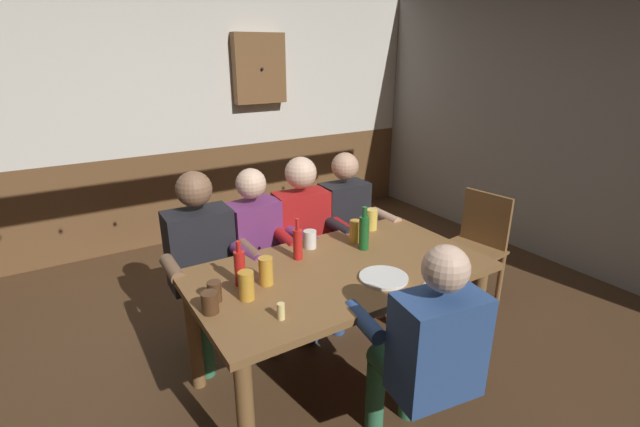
# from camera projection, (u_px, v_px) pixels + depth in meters

# --- Properties ---
(ground_plane) EXTENTS (6.39, 6.39, 0.00)m
(ground_plane) POSITION_uv_depth(u_px,v_px,m) (329.00, 367.00, 2.88)
(ground_plane) COLOR #4C331E
(back_wall_upper) EXTENTS (5.33, 0.12, 1.66)m
(back_wall_upper) POSITION_uv_depth(u_px,v_px,m) (183.00, 65.00, 4.36)
(back_wall_upper) COLOR silver
(back_wall_wainscot) EXTENTS (5.33, 0.12, 0.94)m
(back_wall_wainscot) POSITION_uv_depth(u_px,v_px,m) (196.00, 193.00, 4.81)
(back_wall_wainscot) COLOR brown
(back_wall_wainscot) RESTS_ON ground_plane
(side_wall_concrete) EXTENTS (0.12, 5.14, 2.60)m
(side_wall_concrete) POSITION_uv_depth(u_px,v_px,m) (600.00, 127.00, 3.78)
(side_wall_concrete) COLOR gray
(side_wall_concrete) RESTS_ON ground_plane
(dining_table) EXTENTS (1.67, 0.92, 0.75)m
(dining_table) POSITION_uv_depth(u_px,v_px,m) (339.00, 284.00, 2.58)
(dining_table) COLOR brown
(dining_table) RESTS_ON ground_plane
(person_0) EXTENTS (0.56, 0.52, 1.22)m
(person_0) POSITION_uv_depth(u_px,v_px,m) (203.00, 256.00, 2.84)
(person_0) COLOR black
(person_0) RESTS_ON ground_plane
(person_1) EXTENTS (0.55, 0.57, 1.19)m
(person_1) POSITION_uv_depth(u_px,v_px,m) (260.00, 247.00, 3.04)
(person_1) COLOR #6B2D66
(person_1) RESTS_ON ground_plane
(person_2) EXTENTS (0.55, 0.55, 1.22)m
(person_2) POSITION_uv_depth(u_px,v_px,m) (306.00, 234.00, 3.20)
(person_2) COLOR #AD1919
(person_2) RESTS_ON ground_plane
(person_3) EXTENTS (0.50, 0.53, 1.21)m
(person_3) POSITION_uv_depth(u_px,v_px,m) (350.00, 226.00, 3.39)
(person_3) COLOR black
(person_3) RESTS_ON ground_plane
(person_4) EXTENTS (0.56, 0.58, 1.18)m
(person_4) POSITION_uv_depth(u_px,v_px,m) (427.00, 346.00, 2.03)
(person_4) COLOR #2D4C84
(person_4) RESTS_ON ground_plane
(chair_empty_near_right) EXTENTS (0.50, 0.50, 0.88)m
(chair_empty_near_right) POSITION_uv_depth(u_px,v_px,m) (475.00, 245.00, 3.51)
(chair_empty_near_right) COLOR brown
(chair_empty_near_right) RESTS_ON ground_plane
(table_candle) EXTENTS (0.04, 0.04, 0.08)m
(table_candle) POSITION_uv_depth(u_px,v_px,m) (281.00, 311.00, 2.05)
(table_candle) COLOR #F9E08C
(table_candle) RESTS_ON dining_table
(plate_0) EXTENTS (0.26, 0.26, 0.01)m
(plate_0) POSITION_uv_depth(u_px,v_px,m) (384.00, 278.00, 2.42)
(plate_0) COLOR white
(plate_0) RESTS_ON dining_table
(bottle_0) EXTENTS (0.06, 0.06, 0.25)m
(bottle_0) POSITION_uv_depth(u_px,v_px,m) (298.00, 243.00, 2.62)
(bottle_0) COLOR red
(bottle_0) RESTS_ON dining_table
(bottle_1) EXTENTS (0.06, 0.06, 0.28)m
(bottle_1) POSITION_uv_depth(u_px,v_px,m) (364.00, 232.00, 2.74)
(bottle_1) COLOR #195923
(bottle_1) RESTS_ON dining_table
(bottle_2) EXTENTS (0.06, 0.06, 0.25)m
(bottle_2) POSITION_uv_depth(u_px,v_px,m) (240.00, 267.00, 2.32)
(bottle_2) COLOR red
(bottle_2) RESTS_ON dining_table
(pint_glass_0) EXTENTS (0.08, 0.08, 0.15)m
(pint_glass_0) POSITION_uv_depth(u_px,v_px,m) (266.00, 271.00, 2.34)
(pint_glass_0) COLOR gold
(pint_glass_0) RESTS_ON dining_table
(pint_glass_1) EXTENTS (0.08, 0.08, 0.15)m
(pint_glass_1) POSITION_uv_depth(u_px,v_px,m) (246.00, 285.00, 2.20)
(pint_glass_1) COLOR gold
(pint_glass_1) RESTS_ON dining_table
(pint_glass_2) EXTENTS (0.07, 0.07, 0.10)m
(pint_glass_2) POSITION_uv_depth(u_px,v_px,m) (215.00, 292.00, 2.19)
(pint_glass_2) COLOR #4C2D19
(pint_glass_2) RESTS_ON dining_table
(pint_glass_3) EXTENTS (0.08, 0.08, 0.10)m
(pint_glass_3) POSITION_uv_depth(u_px,v_px,m) (210.00, 303.00, 2.09)
(pint_glass_3) COLOR #4C2D19
(pint_glass_3) RESTS_ON dining_table
(pint_glass_4) EXTENTS (0.07, 0.07, 0.14)m
(pint_glass_4) POSITION_uv_depth(u_px,v_px,m) (355.00, 231.00, 2.86)
(pint_glass_4) COLOR gold
(pint_glass_4) RESTS_ON dining_table
(pint_glass_5) EXTENTS (0.08, 0.08, 0.11)m
(pint_glass_5) POSITION_uv_depth(u_px,v_px,m) (310.00, 239.00, 2.78)
(pint_glass_5) COLOR white
(pint_glass_5) RESTS_ON dining_table
(pint_glass_6) EXTENTS (0.08, 0.08, 0.14)m
(pint_glass_6) POSITION_uv_depth(u_px,v_px,m) (371.00, 219.00, 3.06)
(pint_glass_6) COLOR #E5C64C
(pint_glass_6) RESTS_ON dining_table
(wall_dart_cabinet) EXTENTS (0.56, 0.15, 0.70)m
(wall_dart_cabinet) POSITION_uv_depth(u_px,v_px,m) (259.00, 69.00, 4.64)
(wall_dart_cabinet) COLOR brown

